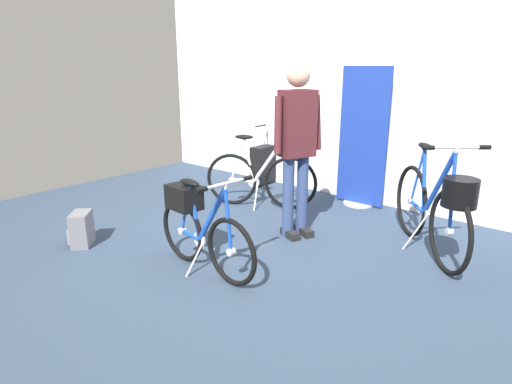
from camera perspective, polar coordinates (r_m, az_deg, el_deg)
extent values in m
plane|color=#2D3D51|center=(3.84, -1.46, -8.51)|extent=(6.81, 6.81, 0.00)
cube|color=silver|center=(5.34, 15.11, 15.49)|extent=(6.81, 0.10, 3.16)
cylinder|color=#B7B7BC|center=(5.37, 13.39, -1.48)|extent=(0.36, 0.36, 0.02)
cube|color=navy|center=(5.18, 13.98, 7.06)|extent=(0.60, 0.02, 1.60)
torus|color=black|center=(3.28, -3.33, -7.93)|extent=(0.54, 0.08, 0.54)
cylinder|color=#B7B7BC|center=(3.28, -3.33, -7.93)|extent=(0.06, 0.05, 0.06)
torus|color=black|center=(3.73, -9.74, -5.06)|extent=(0.54, 0.08, 0.54)
cylinder|color=#B7B7BC|center=(3.73, -9.74, -5.06)|extent=(0.06, 0.05, 0.06)
cylinder|color=#1947B2|center=(3.64, -8.64, -5.65)|extent=(0.24, 0.05, 0.05)
cylinder|color=#1947B2|center=(3.35, -5.89, -3.14)|extent=(0.37, 0.07, 0.52)
cylinder|color=#1947B2|center=(3.52, -8.13, -2.70)|extent=(0.14, 0.05, 0.45)
cylinder|color=#1947B2|center=(3.64, -8.64, -5.65)|extent=(0.24, 0.04, 0.04)
cylinder|color=#1947B2|center=(3.21, -3.70, -3.85)|extent=(0.08, 0.03, 0.49)
cylinder|color=#1947B2|center=(3.61, -9.27, -2.16)|extent=(0.16, 0.03, 0.44)
ellipsoid|color=black|center=(3.48, -8.78, 1.26)|extent=(0.23, 0.11, 0.05)
cylinder|color=#B7B7BC|center=(3.14, -4.08, 0.76)|extent=(0.03, 0.03, 0.04)
cylinder|color=#B7B7BC|center=(3.14, -4.09, 1.11)|extent=(0.06, 0.44, 0.03)
cylinder|color=black|center=(3.00, -7.25, 0.31)|extent=(0.04, 0.09, 0.04)
cylinder|color=black|center=(3.28, -1.20, 1.83)|extent=(0.04, 0.09, 0.04)
cylinder|color=#B7B7BC|center=(3.56, -7.49, -6.27)|extent=(0.14, 0.03, 0.14)
cylinder|color=#B7B7BC|center=(3.53, -8.14, -8.87)|extent=(0.03, 0.19, 0.25)
cube|color=black|center=(3.59, -9.51, -0.66)|extent=(0.29, 0.22, 0.20)
torus|color=black|center=(5.00, 4.60, 1.19)|extent=(0.57, 0.31, 0.62)
cylinder|color=#B7B7BC|center=(5.00, 4.60, 1.19)|extent=(0.08, 0.07, 0.06)
torus|color=black|center=(5.16, -3.24, 1.70)|extent=(0.57, 0.31, 0.62)
cylinder|color=#B7B7BC|center=(5.16, -3.24, 1.70)|extent=(0.08, 0.07, 0.06)
cylinder|color=silver|center=(5.12, -1.79, 1.52)|extent=(0.26, 0.15, 0.05)
cylinder|color=silver|center=(4.98, 1.83, 4.39)|extent=(0.40, 0.23, 0.60)
cylinder|color=silver|center=(5.04, -0.95, 4.19)|extent=(0.15, 0.10, 0.52)
cylinder|color=silver|center=(5.12, -1.79, 1.52)|extent=(0.26, 0.14, 0.04)
cylinder|color=silver|center=(4.94, 4.35, 4.34)|extent=(0.09, 0.06, 0.56)
cylinder|color=silver|center=(5.08, -2.43, 4.35)|extent=(0.17, 0.10, 0.50)
ellipsoid|color=black|center=(5.01, -1.60, 7.31)|extent=(0.24, 0.18, 0.05)
cylinder|color=#B7B7BC|center=(4.89, 4.09, 7.79)|extent=(0.03, 0.03, 0.04)
cylinder|color=#B7B7BC|center=(4.88, 4.10, 8.02)|extent=(0.22, 0.41, 0.03)
cylinder|color=black|center=(4.67, 3.62, 7.64)|extent=(0.07, 0.10, 0.04)
cylinder|color=black|center=(5.10, 4.54, 8.37)|extent=(0.07, 0.10, 0.04)
cylinder|color=#B7B7BC|center=(5.09, -0.32, 1.34)|extent=(0.13, 0.08, 0.14)
cylinder|color=#B7B7BC|center=(5.04, -0.02, -0.66)|extent=(0.10, 0.18, 0.29)
torus|color=black|center=(3.77, 24.24, -4.81)|extent=(0.50, 0.54, 0.70)
cylinder|color=#B7B7BC|center=(3.77, 24.24, -4.81)|extent=(0.08, 0.08, 0.06)
torus|color=black|center=(4.46, 19.86, -1.14)|extent=(0.50, 0.54, 0.70)
cylinder|color=#B7B7BC|center=(4.46, 19.86, -1.14)|extent=(0.08, 0.08, 0.06)
cylinder|color=#1947B2|center=(4.33, 20.57, -1.86)|extent=(0.23, 0.25, 0.05)
cylinder|color=#1947B2|center=(3.92, 23.01, 0.82)|extent=(0.35, 0.38, 0.67)
cylinder|color=#1947B2|center=(4.18, 21.40, 1.40)|extent=(0.14, 0.14, 0.58)
cylinder|color=#1947B2|center=(4.33, 20.57, -1.86)|extent=(0.23, 0.24, 0.04)
cylinder|color=#1947B2|center=(3.71, 24.59, -0.10)|extent=(0.08, 0.09, 0.63)
cylinder|color=#1947B2|center=(4.31, 20.64, 2.04)|extent=(0.15, 0.16, 0.56)
ellipsoid|color=black|center=(4.17, 21.50, 5.71)|extent=(0.21, 0.22, 0.05)
cylinder|color=#B7B7BC|center=(3.66, 24.99, 5.06)|extent=(0.03, 0.03, 0.04)
cylinder|color=#B7B7BC|center=(3.66, 25.03, 5.37)|extent=(0.34, 0.32, 0.03)
cylinder|color=black|center=(3.56, 21.86, 5.47)|extent=(0.09, 0.09, 0.04)
cylinder|color=black|center=(3.76, 28.03, 5.25)|extent=(0.09, 0.09, 0.04)
cylinder|color=#B7B7BC|center=(4.20, 21.33, -2.62)|extent=(0.11, 0.11, 0.14)
cylinder|color=#B7B7BC|center=(4.17, 20.23, -5.16)|extent=(0.15, 0.14, 0.32)
cylinder|color=black|center=(3.60, 25.42, -0.07)|extent=(0.37, 0.37, 0.22)
cylinder|color=navy|center=(4.17, 4.27, -0.68)|extent=(0.11, 0.11, 0.80)
cube|color=black|center=(4.25, 4.52, -5.54)|extent=(0.26, 0.18, 0.07)
cylinder|color=navy|center=(4.25, 6.13, -0.39)|extent=(0.11, 0.11, 0.80)
cube|color=black|center=(4.33, 6.34, -5.17)|extent=(0.26, 0.18, 0.07)
cube|color=#4C1E23|center=(4.06, 5.47, 9.01)|extent=(0.31, 0.37, 0.61)
cylinder|color=#4C1E23|center=(3.94, 2.96, 8.85)|extent=(0.12, 0.13, 0.52)
cylinder|color=#4C1E23|center=(4.16, 8.07, 9.12)|extent=(0.12, 0.09, 0.52)
sphere|color=tan|center=(4.02, 5.64, 15.15)|extent=(0.22, 0.22, 0.22)
cube|color=black|center=(6.05, 0.91, 3.65)|extent=(0.19, 0.36, 0.52)
cylinder|color=#B7B7BC|center=(5.91, -0.12, 7.30)|extent=(0.02, 0.02, 0.28)
cylinder|color=#B7B7BC|center=(6.09, 1.27, 7.56)|extent=(0.02, 0.02, 0.28)
cylinder|color=black|center=(5.98, 0.59, 8.76)|extent=(0.03, 0.23, 0.02)
cylinder|color=black|center=(5.98, 0.55, 0.94)|extent=(0.04, 0.02, 0.04)
cylinder|color=black|center=(6.18, 2.01, 1.42)|extent=(0.04, 0.02, 0.04)
cube|color=slate|center=(4.33, -22.08, -4.56)|extent=(0.30, 0.30, 0.32)
cube|color=gray|center=(4.38, -23.19, -5.14)|extent=(0.15, 0.15, 0.14)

